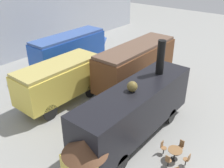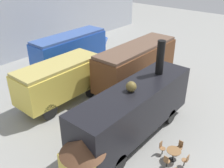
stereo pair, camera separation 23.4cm
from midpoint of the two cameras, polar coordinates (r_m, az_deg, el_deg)
The scene contains 13 objects.
ground_plane at distance 20.58m, azimuth 3.05°, elevation -4.46°, with size 80.00×80.00×0.00m, color gray.
backdrop_wall at distance 29.98m, azimuth -21.35°, elevation 13.39°, with size 44.00×0.15×9.00m.
streamlined_locomotive at distance 26.27m, azimuth -8.17°, elevation 7.99°, with size 9.91×2.43×3.86m.
passenger_coach_vintage at distance 20.21m, azimuth -11.57°, elevation 1.15°, with size 7.13×2.77×3.46m.
passenger_coach_wooden at distance 22.18m, azimuth 5.89°, elevation 4.73°, with size 8.88×2.73×3.98m.
steam_locomotive at distance 16.00m, azimuth 5.69°, elevation -5.53°, with size 9.84×2.53×6.00m.
cafe_table_near at distance 15.62m, azimuth 14.33°, elevation -14.93°, with size 0.85×0.85×0.72m.
cafe_chair_0 at distance 15.11m, azimuth 12.81°, elevation -16.73°, with size 0.36×0.36×0.87m.
cafe_chair_1 at distance 15.44m, azimuth 17.00°, elevation -16.23°, with size 0.36×0.36×0.87m.
cafe_chair_2 at distance 16.21m, azimuth 15.69°, elevation -13.54°, with size 0.36×0.36×0.87m.
cafe_chair_3 at distance 15.90m, azimuth 11.72°, elevation -13.93°, with size 0.36×0.36×0.87m.
visitor_person at distance 19.74m, azimuth 6.99°, elevation -3.26°, with size 0.34×0.34×1.58m.
ticket_kiosk at distance 13.19m, azimuth -6.03°, elevation -17.00°, with size 2.34×2.34×3.00m.
Camera 2 is at (-13.97, -10.49, 10.88)m, focal length 40.00 mm.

